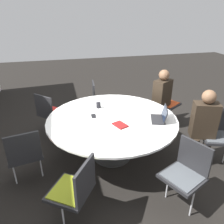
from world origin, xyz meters
name	(u,v)px	position (x,y,z in m)	size (l,w,h in m)	color
ground_plane	(112,156)	(0.00, 0.00, 0.00)	(16.00, 16.00, 0.00)	black
conference_table	(112,124)	(0.00, 0.00, 0.62)	(2.02, 2.02, 0.72)	#333333
chair_0	(216,131)	(-0.48, -1.56, 0.53)	(0.54, 0.55, 0.88)	#262628
chair_1	(165,100)	(0.90, -1.36, 0.53)	(0.59, 0.59, 0.88)	#262628
chair_2	(100,98)	(1.33, -0.06, 0.53)	(0.48, 0.46, 0.88)	#262628
chair_3	(50,111)	(0.91, 0.97, 0.53)	(0.61, 0.61, 0.88)	#262628
chair_4	(24,152)	(-0.34, 1.29, 0.53)	(0.50, 0.52, 0.88)	#262628
chair_5	(75,188)	(-1.14, 0.68, 0.53)	(0.60, 0.59, 0.88)	#262628
chair_6	(186,171)	(-1.18, -0.62, 0.53)	(0.58, 0.57, 0.88)	#262628
person_0	(204,122)	(-0.47, -1.31, 0.72)	(0.34, 0.41, 1.23)	#2D2319
person_1	(163,95)	(0.71, -1.20, 0.72)	(0.37, 0.42, 1.23)	#2D2319
laptop	(161,117)	(-0.25, -0.70, 0.78)	(0.39, 0.32, 0.21)	#232326
spiral_notebook	(120,125)	(-0.27, -0.06, 0.73)	(0.25, 0.22, 0.02)	maroon
coffee_cup	(98,105)	(0.43, 0.13, 0.77)	(0.08, 0.08, 0.10)	black
cell_phone	(94,116)	(0.12, 0.27, 0.73)	(0.14, 0.08, 0.01)	black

